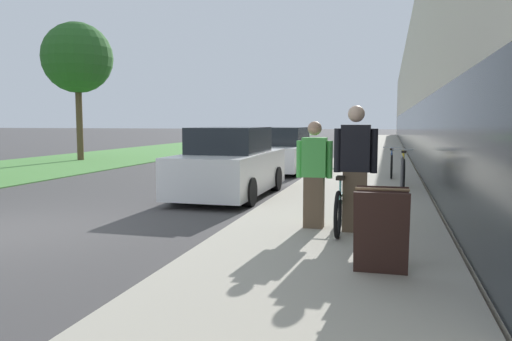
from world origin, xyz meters
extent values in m
cube|color=#B2AA99|center=(5.07, 21.00, 0.07)|extent=(3.23, 70.00, 0.13)
cube|color=beige|center=(11.73, 29.00, 3.52)|extent=(10.00, 70.00, 7.03)
cube|color=#1E2328|center=(6.77, 29.00, 1.25)|extent=(0.10, 63.00, 2.20)
cube|color=#518E42|center=(-7.26, 25.00, 0.01)|extent=(6.81, 70.00, 0.03)
torus|color=black|center=(5.17, 2.10, 0.46)|extent=(0.05, 0.66, 0.66)
torus|color=black|center=(5.17, 0.47, 0.46)|extent=(0.05, 0.66, 0.66)
cylinder|color=#7AD1C6|center=(5.17, 1.29, 0.66)|extent=(0.04, 1.39, 0.04)
cylinder|color=#7AD1C6|center=(5.17, 0.96, 0.57)|extent=(0.04, 0.83, 0.31)
cylinder|color=#7AD1C6|center=(5.17, 0.76, 0.80)|extent=(0.03, 0.03, 0.27)
cube|color=black|center=(5.17, 0.76, 0.93)|extent=(0.11, 0.22, 0.05)
cylinder|color=#7AD1C6|center=(5.17, 1.97, 0.81)|extent=(0.03, 0.03, 0.29)
cylinder|color=silver|center=(5.17, 1.97, 0.95)|extent=(0.52, 0.03, 0.03)
cube|color=brown|center=(5.36, 0.99, 0.57)|extent=(0.34, 0.24, 0.88)
cube|color=black|center=(5.36, 0.99, 1.35)|extent=(0.41, 0.24, 0.67)
cylinder|color=black|center=(5.10, 0.99, 1.31)|extent=(0.10, 0.10, 0.63)
cylinder|color=black|center=(5.62, 0.99, 1.31)|extent=(0.10, 0.10, 0.63)
sphere|color=beige|center=(5.36, 0.99, 1.84)|extent=(0.24, 0.24, 0.24)
cube|color=brown|center=(4.75, 1.10, 0.52)|extent=(0.30, 0.21, 0.77)
cube|color=#4CB74C|center=(4.75, 1.10, 1.20)|extent=(0.36, 0.21, 0.59)
cylinder|color=#4CB74C|center=(4.52, 1.10, 1.16)|extent=(0.09, 0.09, 0.56)
cylinder|color=#4CB74C|center=(4.97, 1.10, 1.16)|extent=(0.09, 0.09, 0.56)
sphere|color=tan|center=(4.75, 1.10, 1.63)|extent=(0.21, 0.21, 0.21)
cylinder|color=#4C4C51|center=(6.11, 4.66, 0.54)|extent=(0.05, 0.05, 0.82)
cylinder|color=#4C4C51|center=(6.11, 5.21, 0.54)|extent=(0.05, 0.05, 0.82)
cylinder|color=#4C4C51|center=(6.11, 4.94, 0.95)|extent=(0.05, 0.55, 0.05)
torus|color=black|center=(6.17, 6.91, 0.49)|extent=(0.06, 0.72, 0.72)
torus|color=black|center=(6.17, 5.93, 0.49)|extent=(0.06, 0.72, 0.72)
cylinder|color=yellow|center=(6.17, 6.42, 0.71)|extent=(0.04, 0.83, 0.04)
cylinder|color=yellow|center=(6.17, 6.22, 0.61)|extent=(0.04, 0.51, 0.33)
cylinder|color=yellow|center=(6.17, 6.11, 0.86)|extent=(0.03, 0.03, 0.30)
cube|color=black|center=(6.17, 6.11, 1.01)|extent=(0.11, 0.22, 0.05)
cylinder|color=yellow|center=(6.17, 6.83, 0.87)|extent=(0.03, 0.03, 0.31)
cylinder|color=silver|center=(6.17, 6.83, 1.03)|extent=(0.52, 0.03, 0.03)
torus|color=black|center=(5.90, 9.09, 0.47)|extent=(0.06, 0.67, 0.67)
torus|color=black|center=(5.90, 8.04, 0.47)|extent=(0.06, 0.67, 0.67)
cylinder|color=#2D56A8|center=(5.90, 8.56, 0.67)|extent=(0.04, 0.89, 0.04)
cylinder|color=#2D56A8|center=(5.90, 8.35, 0.58)|extent=(0.04, 0.54, 0.31)
cylinder|color=#2D56A8|center=(5.90, 8.23, 0.81)|extent=(0.03, 0.03, 0.28)
cube|color=black|center=(5.90, 8.23, 0.95)|extent=(0.11, 0.22, 0.05)
cylinder|color=#2D56A8|center=(5.90, 9.01, 0.82)|extent=(0.03, 0.03, 0.29)
cylinder|color=silver|center=(5.90, 9.01, 0.97)|extent=(0.52, 0.03, 0.03)
cube|color=#331E19|center=(5.76, -1.09, 0.57)|extent=(0.56, 0.20, 0.89)
cube|color=#331E19|center=(5.76, -0.73, 0.57)|extent=(0.56, 0.20, 0.89)
cylinder|color=#93704C|center=(5.76, -0.91, 1.01)|extent=(0.56, 0.03, 0.03)
cube|color=white|center=(2.29, 4.61, 0.58)|extent=(1.71, 4.12, 0.86)
cube|color=#1E2328|center=(2.29, 4.61, 1.30)|extent=(1.47, 2.06, 0.58)
cylinder|color=black|center=(1.50, 5.85, 0.30)|extent=(0.22, 0.60, 0.60)
cylinder|color=black|center=(3.08, 5.85, 0.30)|extent=(0.22, 0.60, 0.60)
cylinder|color=black|center=(1.50, 3.38, 0.30)|extent=(0.22, 0.60, 0.60)
cylinder|color=black|center=(3.08, 3.38, 0.30)|extent=(0.22, 0.60, 0.60)
cube|color=white|center=(2.28, 10.69, 0.53)|extent=(1.66, 4.74, 0.77)
cube|color=#1E2328|center=(2.28, 10.69, 1.22)|extent=(1.43, 2.37, 0.61)
cylinder|color=black|center=(1.52, 12.11, 0.30)|extent=(0.22, 0.60, 0.60)
cylinder|color=black|center=(3.04, 12.11, 0.30)|extent=(0.22, 0.60, 0.60)
cylinder|color=black|center=(1.52, 9.27, 0.30)|extent=(0.22, 0.60, 0.60)
cylinder|color=black|center=(3.04, 9.27, 0.30)|extent=(0.22, 0.60, 0.60)
cylinder|color=brown|center=(-7.47, 13.12, 1.72)|extent=(0.28, 0.28, 3.44)
sphere|color=#285B23|center=(-7.47, 13.12, 4.51)|extent=(3.06, 3.06, 3.06)
camera|label=1|loc=(5.82, -6.29, 1.72)|focal=35.00mm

